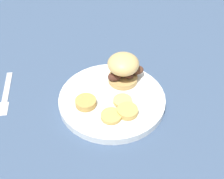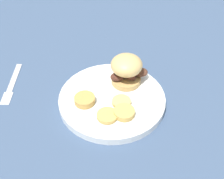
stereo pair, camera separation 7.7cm
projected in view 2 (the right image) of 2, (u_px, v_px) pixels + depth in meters
ground_plane at (112, 103)px, 0.80m from camera, size 4.00×4.00×0.00m
dinner_plate at (112, 99)px, 0.79m from camera, size 0.27×0.27×0.02m
sandwich at (127, 69)px, 0.80m from camera, size 0.08×0.10×0.08m
potato_round_0 at (85, 100)px, 0.77m from camera, size 0.05×0.05×0.02m
potato_round_1 at (107, 116)px, 0.73m from camera, size 0.05×0.05×0.01m
potato_round_2 at (124, 112)px, 0.74m from camera, size 0.05×0.05×0.01m
potato_round_3 at (121, 102)px, 0.77m from camera, size 0.05×0.05×0.01m
fork at (12, 84)px, 0.85m from camera, size 0.16×0.06×0.00m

